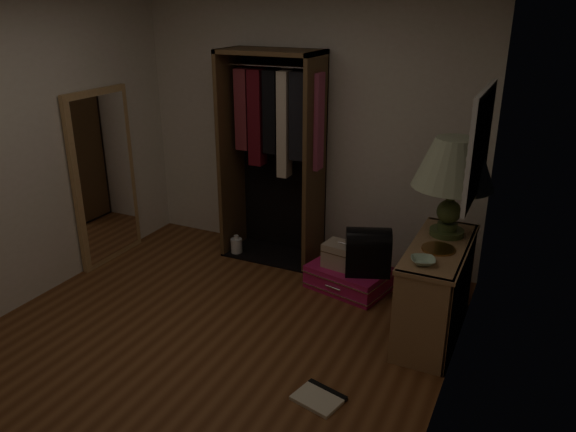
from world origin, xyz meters
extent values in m
plane|color=brown|center=(0.00, 0.00, 0.00)|extent=(4.00, 4.00, 0.00)
cube|color=silver|center=(0.00, 2.00, 1.30)|extent=(3.50, 0.02, 2.60)
cube|color=silver|center=(1.75, 0.00, 1.30)|extent=(0.02, 4.00, 2.60)
cube|color=silver|center=(-1.75, 0.00, 1.30)|extent=(0.02, 4.00, 2.60)
cube|color=silver|center=(1.73, 1.00, 1.55)|extent=(0.03, 0.96, 0.76)
cube|color=black|center=(1.73, 1.00, 1.55)|extent=(0.03, 0.90, 0.70)
cube|color=white|center=(1.71, 1.00, 1.24)|extent=(0.01, 0.88, 0.02)
cube|color=white|center=(1.71, 1.00, 1.32)|extent=(0.01, 0.88, 0.02)
cube|color=white|center=(1.71, 1.00, 1.39)|extent=(0.01, 0.88, 0.02)
cube|color=white|center=(1.71, 1.00, 1.47)|extent=(0.01, 0.88, 0.02)
cube|color=white|center=(1.71, 1.00, 1.55)|extent=(0.01, 0.88, 0.02)
cube|color=white|center=(1.71, 1.00, 1.63)|extent=(0.01, 0.88, 0.02)
cube|color=white|center=(1.71, 1.00, 1.71)|extent=(0.01, 0.88, 0.02)
cube|color=white|center=(1.71, 1.00, 1.78)|extent=(0.01, 0.88, 0.02)
cube|color=white|center=(1.71, 1.00, 1.86)|extent=(0.01, 0.88, 0.02)
cube|color=#987049|center=(1.54, 0.46, 0.38)|extent=(0.40, 0.03, 0.75)
cube|color=#987049|center=(1.54, 1.54, 0.38)|extent=(0.40, 0.03, 0.75)
cube|color=#987049|center=(1.54, 1.00, 0.06)|extent=(0.40, 1.04, 0.03)
cube|color=#987049|center=(1.54, 1.00, 0.57)|extent=(0.40, 1.04, 0.03)
cube|color=#987049|center=(1.54, 1.00, 0.73)|extent=(0.42, 1.12, 0.03)
cube|color=brown|center=(1.73, 1.00, 0.38)|extent=(0.02, 1.10, 0.75)
cube|color=#987049|center=(1.53, 1.33, 0.65)|extent=(0.36, 0.38, 0.13)
cube|color=gray|center=(1.46, 0.53, 0.19)|extent=(0.18, 0.03, 0.23)
cube|color=#4C3833|center=(1.48, 0.57, 0.23)|extent=(0.22, 0.04, 0.31)
cube|color=#B7AD99|center=(1.47, 0.61, 0.23)|extent=(0.21, 0.03, 0.31)
cube|color=brown|center=(1.48, 0.65, 0.19)|extent=(0.22, 0.03, 0.23)
cube|color=#3F4C59|center=(1.47, 0.69, 0.22)|extent=(0.19, 0.04, 0.29)
cube|color=gray|center=(1.47, 0.74, 0.20)|extent=(0.21, 0.04, 0.24)
cube|color=#59594C|center=(1.47, 0.80, 0.23)|extent=(0.20, 0.05, 0.30)
cube|color=#B2724C|center=(1.47, 0.86, 0.22)|extent=(0.20, 0.05, 0.29)
cube|color=beige|center=(1.45, 0.91, 0.21)|extent=(0.17, 0.04, 0.26)
cube|color=#332D38|center=(1.45, 0.96, 0.22)|extent=(0.17, 0.03, 0.28)
cube|color=gray|center=(1.46, 1.00, 0.20)|extent=(0.17, 0.04, 0.25)
cube|color=#4C3833|center=(1.45, 1.06, 0.23)|extent=(0.16, 0.04, 0.31)
cube|color=#B7AD99|center=(1.48, 1.10, 0.22)|extent=(0.22, 0.04, 0.28)
cube|color=brown|center=(1.47, 1.15, 0.19)|extent=(0.20, 0.03, 0.23)
cube|color=#3F4C59|center=(1.47, 1.20, 0.19)|extent=(0.21, 0.04, 0.24)
cube|color=gray|center=(1.46, 1.25, 0.23)|extent=(0.19, 0.03, 0.31)
cube|color=#59594C|center=(1.45, 1.30, 0.19)|extent=(0.17, 0.05, 0.24)
cube|color=#B2724C|center=(1.48, 1.35, 0.19)|extent=(0.22, 0.03, 0.22)
cube|color=beige|center=(1.47, 1.39, 0.20)|extent=(0.20, 0.03, 0.25)
cube|color=brown|center=(-0.70, 1.74, 1.02)|extent=(0.04, 0.50, 2.05)
cube|color=brown|center=(0.20, 1.74, 1.02)|extent=(0.04, 0.50, 2.05)
cube|color=brown|center=(-0.25, 1.74, 2.03)|extent=(0.95, 0.50, 0.04)
cube|color=black|center=(-0.25, 1.98, 1.02)|extent=(0.95, 0.02, 2.05)
cube|color=black|center=(-0.25, 1.74, 0.01)|extent=(0.95, 0.50, 0.02)
cylinder|color=silver|center=(-0.25, 1.74, 1.90)|extent=(0.87, 0.02, 0.02)
cube|color=maroon|center=(-0.54, 1.72, 1.48)|extent=(0.13, 0.12, 0.77)
cube|color=#590F19|center=(-0.39, 1.72, 1.42)|extent=(0.13, 0.14, 0.91)
cube|color=black|center=(-0.24, 1.72, 1.48)|extent=(0.13, 0.12, 0.77)
cube|color=beige|center=(-0.10, 1.72, 1.37)|extent=(0.10, 0.14, 0.99)
cube|color=black|center=(0.05, 1.72, 1.46)|extent=(0.16, 0.10, 0.81)
cube|color=#BF4C72|center=(0.21, 1.72, 1.43)|extent=(0.12, 0.15, 0.88)
cube|color=tan|center=(-1.71, 1.00, 0.85)|extent=(0.05, 0.80, 1.70)
cube|color=white|center=(-1.68, 1.00, 0.85)|extent=(0.01, 0.68, 1.58)
cube|color=#C2175A|center=(0.70, 1.40, 0.11)|extent=(0.78, 0.63, 0.21)
cube|color=silver|center=(0.70, 1.40, 0.05)|extent=(0.80, 0.66, 0.01)
cube|color=silver|center=(0.70, 1.40, 0.17)|extent=(0.80, 0.66, 0.01)
cylinder|color=silver|center=(0.64, 1.16, 0.11)|extent=(0.16, 0.05, 0.02)
cube|color=tan|center=(0.64, 1.38, 0.33)|extent=(0.35, 0.27, 0.22)
cube|color=brown|center=(0.64, 1.38, 0.37)|extent=(0.36, 0.27, 0.01)
cylinder|color=silver|center=(0.64, 1.38, 0.45)|extent=(0.09, 0.03, 0.01)
cube|color=black|center=(0.87, 1.37, 0.36)|extent=(0.45, 0.37, 0.30)
cylinder|color=black|center=(0.87, 1.37, 0.51)|extent=(0.45, 0.37, 0.25)
cylinder|color=#3A4D25|center=(1.54, 1.24, 0.77)|extent=(0.28, 0.28, 0.04)
cylinder|color=#3A4D25|center=(1.54, 1.24, 0.82)|extent=(0.16, 0.16, 0.06)
sphere|color=#3A4D25|center=(1.54, 1.24, 0.94)|extent=(0.20, 0.20, 0.19)
cylinder|color=#3A4D25|center=(1.54, 1.24, 1.09)|extent=(0.07, 0.07, 0.11)
cone|color=beige|center=(1.54, 1.24, 1.33)|extent=(0.65, 0.65, 0.37)
cone|color=beige|center=(1.54, 1.24, 1.33)|extent=(0.58, 0.58, 0.35)
cylinder|color=#AA7841|center=(1.54, 0.92, 0.76)|extent=(0.30, 0.30, 0.01)
imported|color=#AACCB0|center=(1.49, 0.64, 0.77)|extent=(0.22, 0.22, 0.04)
cylinder|color=silver|center=(-0.60, 1.60, 0.08)|extent=(0.14, 0.14, 0.17)
cylinder|color=silver|center=(-0.60, 1.60, 0.19)|extent=(0.06, 0.06, 0.04)
cube|color=beige|center=(1.04, -0.14, 0.01)|extent=(0.36, 0.31, 0.03)
cube|color=black|center=(1.06, -0.04, 0.01)|extent=(0.31, 0.11, 0.03)
camera|label=1|loc=(2.15, -2.95, 2.48)|focal=35.00mm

